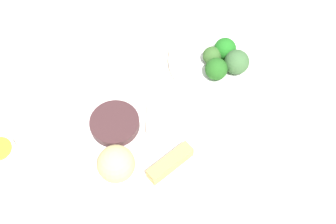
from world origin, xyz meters
TOP-DOWN VIEW (x-y plane):
  - tabletop at (0.00, 0.00)m, footprint 2.20×2.20m
  - main_plate at (0.01, 0.01)m, footprint 0.28×0.28m
  - rice_scoop at (-0.05, 0.04)m, footprint 0.07×0.07m
  - spring_roll at (-0.02, -0.06)m, footprint 0.09×0.08m
  - crab_rangoon_wonton at (0.08, -0.03)m, footprint 0.08×0.08m
  - stir_fry_heap at (0.05, 0.07)m, footprint 0.10×0.10m
  - broccoli_plate at (0.26, -0.12)m, footprint 0.24×0.24m
  - broccoli_floret_0 at (0.27, -0.13)m, footprint 0.05×0.05m
  - broccoli_floret_1 at (0.25, -0.10)m, footprint 0.04×0.04m
  - broccoli_floret_2 at (0.24, -0.16)m, footprint 0.06×0.06m
  - broccoli_floret_3 at (0.21, -0.12)m, footprint 0.05×0.05m
  - sauce_ramekin_hot_mustard at (-0.05, 0.29)m, footprint 0.06×0.06m

SIDE VIEW (x-z plane):
  - tabletop at x=0.00m, z-range 0.00..0.02m
  - broccoli_plate at x=0.26m, z-range 0.02..0.03m
  - main_plate at x=0.01m, z-range 0.02..0.04m
  - sauce_ramekin_hot_mustard at x=-0.05m, z-range 0.02..0.04m
  - crab_rangoon_wonton at x=0.08m, z-range 0.04..0.05m
  - stir_fry_heap at x=0.05m, z-range 0.04..0.06m
  - spring_roll at x=-0.02m, z-range 0.04..0.06m
  - broccoli_floret_1 at x=0.25m, z-range 0.03..0.08m
  - broccoli_floret_3 at x=0.21m, z-range 0.03..0.08m
  - broccoli_floret_0 at x=0.27m, z-range 0.03..0.08m
  - broccoli_floret_2 at x=0.24m, z-range 0.03..0.09m
  - rice_scoop at x=-0.05m, z-range 0.04..0.11m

